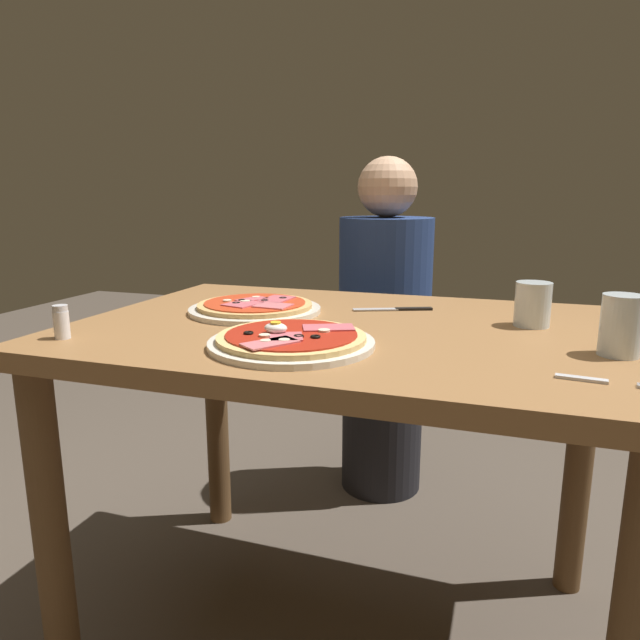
% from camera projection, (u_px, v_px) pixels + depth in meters
% --- Properties ---
extents(ground_plane, '(8.00, 8.00, 0.00)m').
position_uv_depth(ground_plane, '(346.00, 630.00, 1.41)').
color(ground_plane, '#4C4238').
extents(dining_table, '(1.19, 0.82, 0.78)m').
position_uv_depth(dining_table, '(348.00, 379.00, 1.27)').
color(dining_table, olive).
rests_on(dining_table, ground).
extents(pizza_foreground, '(0.31, 0.31, 0.05)m').
position_uv_depth(pizza_foreground, '(291.00, 340.00, 1.06)').
color(pizza_foreground, silver).
rests_on(pizza_foreground, dining_table).
extents(pizza_across_left, '(0.32, 0.32, 0.03)m').
position_uv_depth(pizza_across_left, '(255.00, 307.00, 1.37)').
color(pizza_across_left, silver).
rests_on(pizza_across_left, dining_table).
extents(water_glass_near, '(0.08, 0.08, 0.10)m').
position_uv_depth(water_glass_near, '(533.00, 307.00, 1.22)').
color(water_glass_near, silver).
rests_on(water_glass_near, dining_table).
extents(water_glass_far, '(0.07, 0.07, 0.11)m').
position_uv_depth(water_glass_far, '(621.00, 330.00, 1.00)').
color(water_glass_far, silver).
rests_on(water_glass_far, dining_table).
extents(fork, '(0.16, 0.03, 0.00)m').
position_uv_depth(fork, '(602.00, 381.00, 0.86)').
color(fork, silver).
rests_on(fork, dining_table).
extents(knife, '(0.19, 0.09, 0.01)m').
position_uv_depth(knife, '(398.00, 309.00, 1.40)').
color(knife, silver).
rests_on(knife, dining_table).
extents(salt_shaker, '(0.03, 0.03, 0.07)m').
position_uv_depth(salt_shaker, '(61.00, 322.00, 1.12)').
color(salt_shaker, white).
rests_on(salt_shaker, dining_table).
extents(diner_person, '(0.32, 0.32, 1.18)m').
position_uv_depth(diner_person, '(384.00, 338.00, 2.01)').
color(diner_person, black).
rests_on(diner_person, ground).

